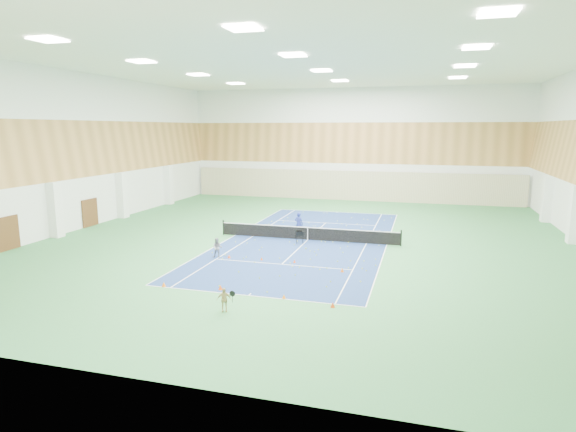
{
  "coord_description": "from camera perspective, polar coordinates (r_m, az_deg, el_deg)",
  "views": [
    {
      "loc": [
        7.66,
        -32.11,
        7.76
      ],
      "look_at": [
        -0.92,
        -1.83,
        2.0
      ],
      "focal_mm": 30.0,
      "sensor_mm": 36.0,
      "label": 1
    }
  ],
  "objects": [
    {
      "name": "ground",
      "position": [
        33.91,
        2.34,
        -2.87
      ],
      "size": [
        40.0,
        40.0,
        0.0
      ],
      "primitive_type": "plane",
      "color": "#337740",
      "rests_on": "ground"
    },
    {
      "name": "room_shell",
      "position": [
        33.06,
        2.42,
        7.31
      ],
      "size": [
        36.0,
        40.0,
        12.0
      ],
      "primitive_type": null,
      "color": "white",
      "rests_on": "ground"
    },
    {
      "name": "wood_cladding",
      "position": [
        33.01,
        2.44,
        10.78
      ],
      "size": [
        36.0,
        40.0,
        8.0
      ],
      "primitive_type": null,
      "color": "#BB8345",
      "rests_on": "room_shell"
    },
    {
      "name": "ceiling_light_grid",
      "position": [
        33.27,
        2.5,
        17.54
      ],
      "size": [
        21.4,
        25.4,
        0.06
      ],
      "primitive_type": null,
      "color": "white",
      "rests_on": "room_shell"
    },
    {
      "name": "court_surface",
      "position": [
        33.91,
        2.34,
        -2.86
      ],
      "size": [
        10.97,
        23.77,
        0.01
      ],
      "primitive_type": "cube",
      "color": "navy",
      "rests_on": "ground"
    },
    {
      "name": "tennis_balls_scatter",
      "position": [
        33.9,
        2.34,
        -2.79
      ],
      "size": [
        10.57,
        22.77,
        0.07
      ],
      "primitive_type": null,
      "color": "#C7DF26",
      "rests_on": "ground"
    },
    {
      "name": "tennis_net",
      "position": [
        33.79,
        2.35,
        -1.96
      ],
      "size": [
        12.8,
        0.1,
        1.1
      ],
      "primitive_type": null,
      "color": "black",
      "rests_on": "ground"
    },
    {
      "name": "back_curtain",
      "position": [
        52.78,
        7.38,
        3.59
      ],
      "size": [
        35.4,
        0.16,
        3.2
      ],
      "primitive_type": "cube",
      "color": "#C6B793",
      "rests_on": "ground"
    },
    {
      "name": "door_left_a",
      "position": [
        35.78,
        -30.29,
        -1.79
      ],
      "size": [
        0.08,
        1.8,
        2.2
      ],
      "primitive_type": "cube",
      "color": "#593319",
      "rests_on": "ground"
    },
    {
      "name": "door_left_b",
      "position": [
        41.59,
        -22.41,
        0.37
      ],
      "size": [
        0.08,
        1.8,
        2.2
      ],
      "primitive_type": "cube",
      "color": "#593319",
      "rests_on": "ground"
    },
    {
      "name": "coach",
      "position": [
        35.08,
        1.29,
        -0.95
      ],
      "size": [
        0.69,
        0.5,
        1.75
      ],
      "primitive_type": "imported",
      "rotation": [
        0.0,
        0.0,
        3.01
      ],
      "color": "navy",
      "rests_on": "ground"
    },
    {
      "name": "child_court",
      "position": [
        29.55,
        -8.37,
        -3.75
      ],
      "size": [
        0.69,
        0.6,
        1.22
      ],
      "primitive_type": "imported",
      "rotation": [
        0.0,
        0.0,
        0.25
      ],
      "color": "gray",
      "rests_on": "ground"
    },
    {
      "name": "child_apron",
      "position": [
        21.06,
        -7.6,
        -9.8
      ],
      "size": [
        0.67,
        0.49,
        1.06
      ],
      "primitive_type": "imported",
      "rotation": [
        0.0,
        0.0,
        0.42
      ],
      "color": "tan",
      "rests_on": "ground"
    },
    {
      "name": "ball_cart",
      "position": [
        32.77,
        1.38,
        -2.54
      ],
      "size": [
        0.65,
        0.65,
        0.88
      ],
      "primitive_type": null,
      "rotation": [
        0.0,
        0.0,
        0.34
      ],
      "color": "black",
      "rests_on": "ground"
    },
    {
      "name": "cone_svc_a",
      "position": [
        29.45,
        -7.0,
        -4.77
      ],
      "size": [
        0.19,
        0.19,
        0.21
      ],
      "primitive_type": "cone",
      "color": "#FF4B0D",
      "rests_on": "ground"
    },
    {
      "name": "cone_svc_b",
      "position": [
        28.82,
        -3.15,
        -5.07
      ],
      "size": [
        0.17,
        0.17,
        0.19
      ],
      "primitive_type": "cone",
      "color": "#EA550C",
      "rests_on": "ground"
    },
    {
      "name": "cone_svc_c",
      "position": [
        28.24,
        0.78,
        -5.38
      ],
      "size": [
        0.17,
        0.17,
        0.19
      ],
      "primitive_type": "cone",
      "color": "#FF440D",
      "rests_on": "ground"
    },
    {
      "name": "cone_svc_d",
      "position": [
        26.63,
        6.45,
        -6.38
      ],
      "size": [
        0.21,
        0.21,
        0.23
      ],
      "primitive_type": "cone",
      "color": "#ED5D0C",
      "rests_on": "ground"
    },
    {
      "name": "cone_base_a",
      "position": [
        24.88,
        -14.51,
        -7.85
      ],
      "size": [
        0.22,
        0.22,
        0.24
      ],
      "primitive_type": "cone",
      "color": "orange",
      "rests_on": "ground"
    },
    {
      "name": "cone_base_b",
      "position": [
        23.89,
        -8.01,
        -8.39
      ],
      "size": [
        0.22,
        0.22,
        0.24
      ],
      "primitive_type": "cone",
      "color": "#FF510D",
      "rests_on": "ground"
    },
    {
      "name": "cone_base_c",
      "position": [
        22.51,
        -0.48,
        -9.52
      ],
      "size": [
        0.19,
        0.19,
        0.21
      ],
      "primitive_type": "cone",
      "color": "orange",
      "rests_on": "ground"
    },
    {
      "name": "cone_base_d",
      "position": [
        21.57,
        5.32,
        -10.43
      ],
      "size": [
        0.21,
        0.21,
        0.24
      ],
      "primitive_type": "cone",
      "color": "#D9400B",
      "rests_on": "ground"
    }
  ]
}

